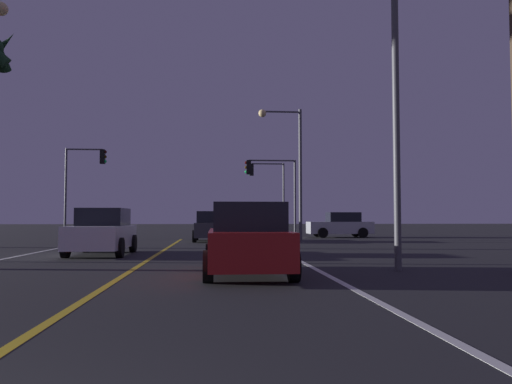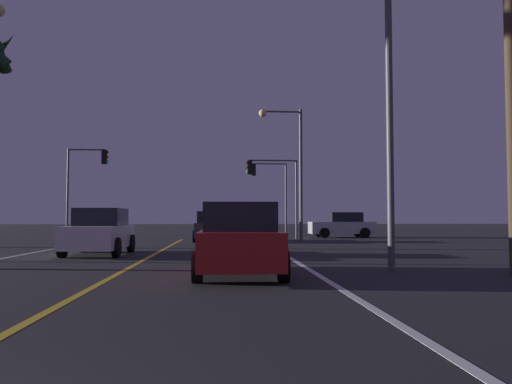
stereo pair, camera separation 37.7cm
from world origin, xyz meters
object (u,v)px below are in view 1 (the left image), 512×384
at_px(car_crossing_side, 340,225).
at_px(traffic_light_near_right, 270,179).
at_px(car_ahead_far, 211,227).
at_px(street_lamp_right_near, 377,68).
at_px(car_lead_same_lane, 248,240).
at_px(car_oncoming, 102,232).
at_px(street_lamp_right_far, 290,156).
at_px(traffic_light_far_right, 267,182).
at_px(traffic_light_near_left, 85,172).

bearing_deg(car_crossing_side, traffic_light_near_right, 17.32).
relative_size(car_ahead_far, street_lamp_right_near, 0.52).
height_order(car_lead_same_lane, street_lamp_right_near, street_lamp_right_near).
bearing_deg(traffic_light_near_right, car_ahead_far, 41.98).
relative_size(car_lead_same_lane, street_lamp_right_near, 0.52).
relative_size(car_lead_same_lane, traffic_light_near_right, 0.85).
xyz_separation_m(car_oncoming, street_lamp_right_near, (8.31, -6.18, 4.45)).
bearing_deg(car_lead_same_lane, street_lamp_right_far, -11.88).
distance_m(car_ahead_far, traffic_light_near_right, 5.83).
height_order(traffic_light_far_right, street_lamp_right_far, street_lamp_right_far).
bearing_deg(street_lamp_right_near, traffic_light_near_right, -87.92).
bearing_deg(car_crossing_side, car_ahead_far, 29.42).
xyz_separation_m(car_oncoming, car_crossing_side, (12.56, 14.90, 0.00)).
xyz_separation_m(car_crossing_side, traffic_light_near_left, (-16.65, -1.55, 3.35)).
bearing_deg(car_oncoming, street_lamp_right_far, 137.18).
relative_size(traffic_light_near_right, street_lamp_right_near, 0.61).
bearing_deg(traffic_light_near_right, traffic_light_far_right, -93.55).
relative_size(car_ahead_far, traffic_light_near_right, 0.85).
distance_m(traffic_light_near_right, street_lamp_right_far, 4.62).
distance_m(car_oncoming, car_ahead_far, 10.73).
xyz_separation_m(car_crossing_side, car_lead_same_lane, (-7.67, -21.88, 0.00)).
bearing_deg(car_oncoming, traffic_light_near_left, -162.99).
relative_size(traffic_light_near_left, street_lamp_right_near, 0.68).
relative_size(car_oncoming, car_crossing_side, 1.00).
relative_size(car_lead_same_lane, traffic_light_near_left, 0.76).
bearing_deg(traffic_light_far_right, car_lead_same_lane, 83.26).
height_order(car_crossing_side, traffic_light_near_left, traffic_light_near_left).
bearing_deg(car_lead_same_lane, car_oncoming, 35.04).
height_order(street_lamp_right_near, street_lamp_right_far, street_lamp_right_near).
distance_m(car_crossing_side, traffic_light_near_right, 5.99).
height_order(traffic_light_near_right, street_lamp_right_near, street_lamp_right_near).
distance_m(car_ahead_far, street_lamp_right_far, 5.98).
relative_size(car_crossing_side, car_lead_same_lane, 1.00).
height_order(car_lead_same_lane, traffic_light_near_right, traffic_light_near_right).
relative_size(traffic_light_near_left, street_lamp_right_far, 0.77).
height_order(car_oncoming, car_crossing_side, same).
xyz_separation_m(traffic_light_near_left, street_lamp_right_near, (12.40, -19.54, 1.10)).
relative_size(street_lamp_right_near, street_lamp_right_far, 1.12).
distance_m(car_oncoming, street_lamp_right_near, 11.27).
xyz_separation_m(car_oncoming, traffic_light_near_right, (7.60, 13.35, 2.98)).
bearing_deg(car_ahead_far, traffic_light_far_right, -24.67).
distance_m(car_lead_same_lane, street_lamp_right_far, 16.67).
xyz_separation_m(traffic_light_near_left, street_lamp_right_far, (12.31, -4.48, 0.61)).
bearing_deg(traffic_light_near_left, car_lead_same_lane, -66.18).
distance_m(traffic_light_near_left, street_lamp_right_far, 13.11).
xyz_separation_m(car_oncoming, traffic_light_far_right, (7.94, 18.85, 3.20)).
relative_size(traffic_light_near_right, traffic_light_near_left, 0.89).
height_order(car_ahead_far, traffic_light_far_right, traffic_light_far_right).
bearing_deg(car_ahead_far, traffic_light_near_left, 67.16).
bearing_deg(car_lead_same_lane, traffic_light_near_right, -7.59).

